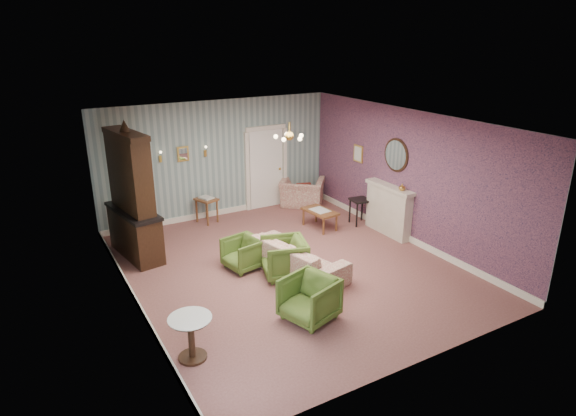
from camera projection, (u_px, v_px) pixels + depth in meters
floor at (289, 267)px, 9.81m from camera, size 7.00×7.00×0.00m
ceiling at (289, 122)px, 8.83m from camera, size 7.00×7.00×0.00m
wall_back at (219, 159)px, 12.17m from camera, size 6.00×0.00×6.00m
wall_front at (423, 273)px, 6.46m from camera, size 6.00×0.00×6.00m
wall_left at (128, 228)px, 7.91m from camera, size 0.00×7.00×7.00m
wall_right at (408, 177)px, 10.73m from camera, size 0.00×7.00×7.00m
wall_right_floral at (408, 177)px, 10.72m from camera, size 0.00×7.00×7.00m
door at (266, 167)px, 12.88m from camera, size 1.12×0.12×2.16m
olive_chair_a at (309, 297)px, 7.93m from camera, size 0.94×0.97×0.81m
olive_chair_b at (284, 256)px, 9.36m from camera, size 0.95×0.98×0.82m
olive_chair_c at (243, 252)px, 9.69m from camera, size 0.74×0.78×0.69m
sofa_chintz at (295, 252)px, 9.50m from camera, size 1.11×2.28×0.86m
wingback_chair at (302, 188)px, 13.15m from camera, size 1.32×1.27×0.97m
dresser at (131, 192)px, 9.88m from camera, size 0.83×1.74×2.78m
fireplace at (388, 210)px, 11.28m from camera, size 0.30×1.40×1.16m
mantel_vase at (402, 187)px, 10.72m from camera, size 0.15×0.15×0.15m
oval_mirror at (396, 155)px, 10.90m from camera, size 0.04×0.76×0.84m
framed_print at (358, 154)px, 12.09m from camera, size 0.04×0.34×0.42m
coffee_table at (320, 219)px, 11.70m from camera, size 0.59×0.94×0.45m
side_table_black at (359, 212)px, 11.91m from camera, size 0.48×0.48×0.64m
pedestal_table at (191, 338)px, 6.98m from camera, size 0.63×0.63×0.68m
nesting_table at (207, 209)px, 12.03m from camera, size 0.55×0.62×0.67m
gilt_mirror_back at (183, 154)px, 11.63m from camera, size 0.28×0.06×0.36m
sconce_left at (160, 157)px, 11.36m from camera, size 0.16×0.12×0.30m
sconce_right at (205, 151)px, 11.87m from camera, size 0.16×0.12×0.30m
chandelier at (289, 137)px, 8.92m from camera, size 0.56×0.56×0.36m
burgundy_cushion at (303, 190)px, 13.01m from camera, size 0.41×0.28×0.39m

